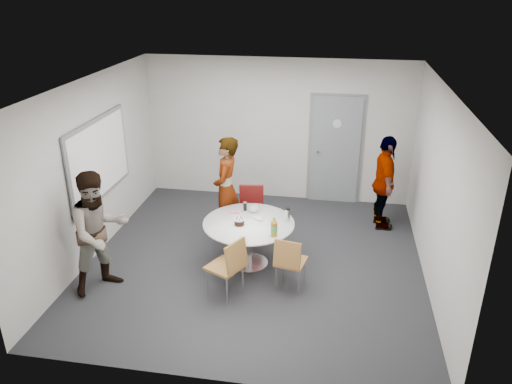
% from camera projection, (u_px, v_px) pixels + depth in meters
% --- Properties ---
extents(floor, '(5.00, 5.00, 0.00)m').
position_uv_depth(floor, '(255.00, 261.00, 7.66)').
color(floor, black).
rests_on(floor, ground).
extents(ceiling, '(5.00, 5.00, 0.00)m').
position_uv_depth(ceiling, '(255.00, 85.00, 6.58)').
color(ceiling, silver).
rests_on(ceiling, wall_back).
extents(wall_back, '(5.00, 0.00, 5.00)m').
position_uv_depth(wall_back, '(278.00, 130.00, 9.38)').
color(wall_back, '#B0AEA7').
rests_on(wall_back, floor).
extents(wall_left, '(0.00, 5.00, 5.00)m').
position_uv_depth(wall_left, '(92.00, 169.00, 7.50)').
color(wall_left, '#B0AEA7').
rests_on(wall_left, floor).
extents(wall_right, '(0.00, 5.00, 5.00)m').
position_uv_depth(wall_right, '(437.00, 191.00, 6.74)').
color(wall_right, '#B0AEA7').
rests_on(wall_right, floor).
extents(wall_front, '(5.00, 0.00, 5.00)m').
position_uv_depth(wall_front, '(212.00, 274.00, 4.86)').
color(wall_front, '#B0AEA7').
rests_on(wall_front, floor).
extents(door, '(1.02, 0.17, 2.12)m').
position_uv_depth(door, '(335.00, 150.00, 9.33)').
color(door, slate).
rests_on(door, wall_back).
extents(whiteboard, '(0.04, 1.90, 1.25)m').
position_uv_depth(whiteboard, '(99.00, 159.00, 7.64)').
color(whiteboard, slate).
rests_on(whiteboard, wall_left).
extents(table, '(1.35, 1.35, 0.99)m').
position_uv_depth(table, '(250.00, 228.00, 7.35)').
color(table, white).
rests_on(table, floor).
extents(chair_near_left, '(0.59, 0.57, 0.88)m').
position_uv_depth(chair_near_left, '(230.00, 263.00, 6.59)').
color(chair_near_left, brown).
rests_on(chair_near_left, floor).
extents(chair_near_right, '(0.46, 0.49, 0.82)m').
position_uv_depth(chair_near_right, '(289.00, 260.00, 6.75)').
color(chair_near_right, brown).
rests_on(chair_near_right, floor).
extents(chair_far, '(0.48, 0.51, 0.88)m').
position_uv_depth(chair_far, '(251.00, 206.00, 8.22)').
color(chair_far, maroon).
rests_on(chair_far, floor).
extents(person_main, '(0.43, 0.64, 1.74)m').
position_uv_depth(person_main, '(226.00, 189.00, 8.03)').
color(person_main, '#A5C6EA').
rests_on(person_main, floor).
extents(person_left, '(1.04, 1.07, 1.73)m').
position_uv_depth(person_left, '(99.00, 232.00, 6.68)').
color(person_left, white).
rests_on(person_left, floor).
extents(person_right, '(0.49, 0.99, 1.64)m').
position_uv_depth(person_right, '(384.00, 183.00, 8.39)').
color(person_right, black).
rests_on(person_right, floor).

